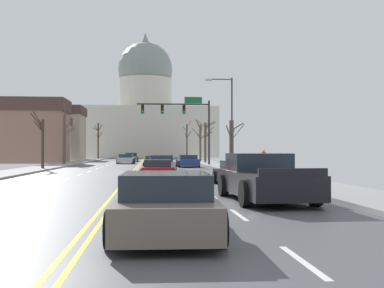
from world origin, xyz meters
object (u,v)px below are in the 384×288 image
street_lamp_right (228,114)px  sedan_near_00 (188,161)px  sedan_near_04 (240,174)px  pickup_truck_near_05 (264,179)px  sedan_oncoming_01 (131,157)px  signal_gantry (184,116)px  bicycle_parked (237,166)px  sedan_oncoming_00 (126,159)px  sedan_near_03 (158,170)px  sedan_near_06 (166,205)px  sedan_near_01 (155,163)px  pedestrian_00 (264,159)px  sedan_near_02 (161,165)px

street_lamp_right → sedan_near_00: (-2.93, 6.96, -4.18)m
sedan_near_00 → sedan_near_04: (0.47, -25.41, -0.02)m
sedan_near_04 → pickup_truck_near_05: 6.61m
street_lamp_right → sedan_oncoming_01: street_lamp_right is taller
signal_gantry → sedan_oncoming_01: signal_gantry is taller
signal_gantry → bicycle_parked: signal_gantry is taller
sedan_oncoming_00 → sedan_near_03: bearing=-84.0°
sedan_near_06 → sedan_oncoming_01: (-3.13, 62.80, 0.03)m
sedan_near_03 → sedan_oncoming_01: (-3.25, 44.41, 0.07)m
street_lamp_right → sedan_near_01: 7.62m
pickup_truck_near_05 → sedan_oncoming_01: bearing=96.6°
pickup_truck_near_05 → sedan_oncoming_00: size_ratio=1.33×
sedan_near_04 → signal_gantry: bearing=91.1°
signal_gantry → sedan_near_03: size_ratio=1.82×
signal_gantry → sedan_near_03: bearing=-97.5°
sedan_near_03 → pickup_truck_near_05: size_ratio=0.75×
sedan_near_03 → sedan_oncoming_01: 44.52m
sedan_near_06 → sedan_oncoming_01: bearing=92.8°
sedan_oncoming_00 → bicycle_parked: size_ratio=2.45×
sedan_near_04 → bicycle_parked: bearing=80.2°
sedan_near_04 → sedan_oncoming_01: size_ratio=0.96×
pedestrian_00 → sedan_near_03: bearing=-146.2°
sedan_oncoming_00 → bicycle_parked: 27.79m
sedan_near_06 → sedan_oncoming_01: size_ratio=0.99×
pedestrian_00 → signal_gantry: bearing=102.5°
sedan_near_02 → sedan_oncoming_00: 26.31m
street_lamp_right → pickup_truck_near_05: 25.54m
sedan_oncoming_00 → bicycle_parked: (9.34, -26.17, -0.07)m
sedan_near_06 → pickup_truck_near_05: bearing=61.1°
sedan_near_01 → sedan_near_06: sedan_near_06 is taller
sedan_near_02 → sedan_near_03: size_ratio=1.02×
street_lamp_right → pickup_truck_near_05: bearing=-96.6°
pedestrian_00 → sedan_near_01: bearing=129.2°
signal_gantry → sedan_near_00: size_ratio=1.77×
sedan_near_03 → signal_gantry: bearing=82.5°
street_lamp_right → pickup_truck_near_05: (-2.90, -25.05, -4.04)m
sedan_near_00 → sedan_near_02: sedan_near_02 is taller
street_lamp_right → sedan_oncoming_01: size_ratio=1.67×
sedan_near_01 → sedan_oncoming_01: bearing=96.0°
sedan_oncoming_00 → sedan_oncoming_01: sedan_oncoming_01 is taller
sedan_oncoming_01 → pedestrian_00: bearing=-74.9°
sedan_near_01 → sedan_near_04: size_ratio=1.06×
sedan_near_00 → sedan_near_06: bearing=-95.1°
signal_gantry → sedan_near_00: 6.42m
street_lamp_right → bicycle_parked: 7.42m
pedestrian_00 → sedan_near_04: bearing=-109.2°
sedan_near_01 → pickup_truck_near_05: (3.36, -26.26, 0.13)m
sedan_near_00 → pedestrian_00: 15.46m
sedan_near_01 → sedan_near_04: 20.03m
sedan_near_02 → sedan_oncoming_00: bearing=98.3°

